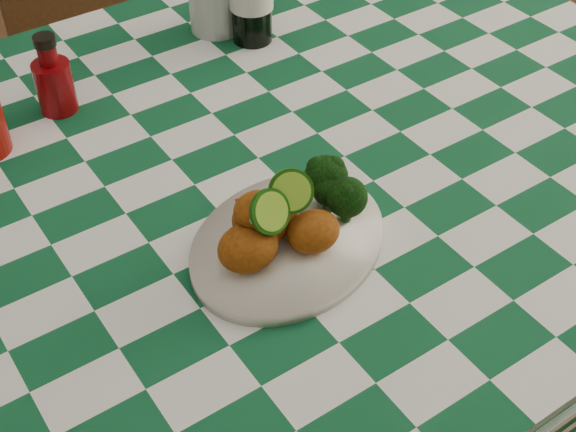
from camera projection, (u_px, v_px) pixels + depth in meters
dining_table at (213, 362)px, 1.35m from camera, size 1.66×1.06×0.79m
plate at (288, 243)px, 0.99m from camera, size 0.32×0.29×0.02m
fried_chicken_pile at (280, 215)px, 0.95m from camera, size 0.14×0.10×0.09m
broccoli_side at (338, 187)px, 1.00m from camera, size 0.09×0.09×0.06m
ketchup_bottle at (52, 74)px, 1.17m from camera, size 0.06×0.06×0.12m
wooden_chair_right at (127, 81)px, 1.85m from camera, size 0.48×0.50×0.93m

